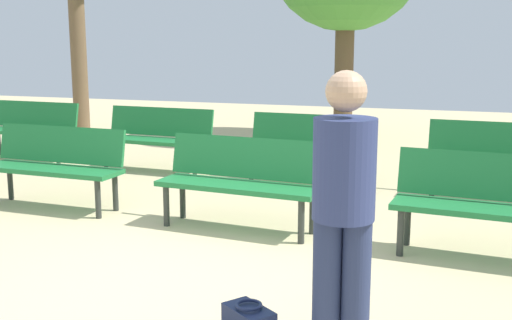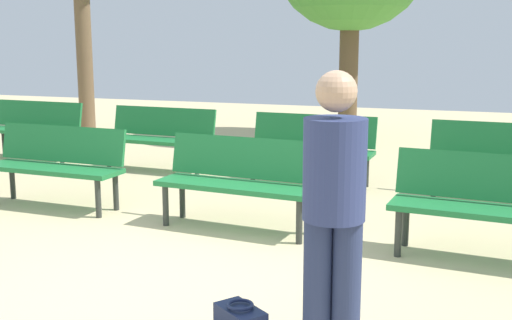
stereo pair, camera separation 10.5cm
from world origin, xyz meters
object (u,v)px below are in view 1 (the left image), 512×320
(visitor_with_backpack, at_px, (344,202))
(bench_r1_c0, at_px, (29,126))
(bench_r0_c2, at_px, (241,177))
(bench_r0_c1, at_px, (55,162))
(bench_r1_c1, at_px, (157,135))
(bench_r0_c3, at_px, (493,200))
(bench_r1_c3, at_px, (499,156))
(bench_r1_c2, at_px, (309,145))

(visitor_with_backpack, bearing_deg, bench_r1_c0, -46.54)
(bench_r1_c0, bearing_deg, bench_r0_c2, -26.51)
(bench_r0_c1, distance_m, bench_r1_c1, 2.15)
(bench_r0_c1, xyz_separation_m, bench_r1_c1, (0.12, 2.15, 0.00))
(bench_r0_c2, height_order, bench_r0_c3, same)
(bench_r0_c3, xyz_separation_m, bench_r1_c1, (-4.35, 2.40, 0.00))
(bench_r1_c0, relative_size, visitor_with_backpack, 0.98)
(bench_r1_c3, bearing_deg, visitor_with_backpack, -99.71)
(bench_r0_c2, distance_m, bench_r1_c1, 3.06)
(bench_r1_c1, bearing_deg, bench_r0_c3, -26.36)
(bench_r0_c1, distance_m, bench_r0_c2, 2.20)
(bench_r0_c2, height_order, visitor_with_backpack, visitor_with_backpack)
(bench_r1_c2, bearing_deg, bench_r0_c3, -44.98)
(bench_r0_c2, xyz_separation_m, bench_r1_c0, (-4.35, 2.40, 0.00))
(visitor_with_backpack, bearing_deg, bench_r1_c2, -81.13)
(bench_r0_c2, distance_m, bench_r0_c3, 2.28)
(bench_r1_c1, distance_m, bench_r1_c3, 4.47)
(bench_r0_c1, bearing_deg, bench_r0_c3, -1.57)
(bench_r0_c1, distance_m, bench_r1_c0, 3.16)
(bench_r0_c1, relative_size, bench_r1_c2, 1.00)
(bench_r0_c3, relative_size, bench_r1_c0, 1.01)
(bench_r1_c0, bearing_deg, visitor_with_backpack, -36.59)
(bench_r0_c1, distance_m, bench_r0_c3, 4.48)
(bench_r0_c3, xyz_separation_m, bench_r1_c2, (-2.13, 2.27, 0.00))
(bench_r1_c1, xyz_separation_m, bench_r1_c3, (4.47, -0.18, 0.00))
(bench_r0_c2, relative_size, bench_r0_c3, 1.00)
(bench_r0_c1, bearing_deg, bench_r1_c0, 134.56)
(bench_r0_c1, bearing_deg, bench_r1_c2, 42.44)
(bench_r0_c2, bearing_deg, bench_r1_c1, 137.20)
(bench_r1_c1, bearing_deg, visitor_with_backpack, -49.67)
(bench_r0_c3, distance_m, bench_r1_c1, 4.97)
(bench_r1_c2, xyz_separation_m, visitor_with_backpack, (1.29, -4.40, 0.43))
(bench_r0_c2, relative_size, bench_r1_c1, 1.01)
(bench_r0_c2, bearing_deg, bench_r1_c3, 45.06)
(bench_r0_c2, relative_size, bench_r1_c3, 1.01)
(bench_r0_c3, bearing_deg, bench_r1_c2, 137.62)
(bench_r1_c0, bearing_deg, bench_r1_c2, -1.25)
(bench_r0_c1, height_order, visitor_with_backpack, visitor_with_backpack)
(bench_r0_c2, relative_size, bench_r1_c2, 1.01)
(bench_r0_c3, relative_size, bench_r1_c3, 1.01)
(bench_r0_c3, height_order, bench_r1_c1, same)
(bench_r0_c1, bearing_deg, bench_r1_c3, 24.78)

